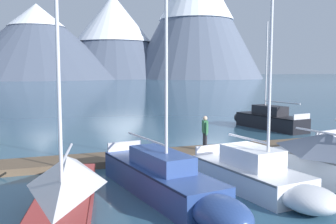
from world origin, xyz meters
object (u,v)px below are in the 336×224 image
(sailboat_mid_dock_starboard, at_px, (260,176))
(sailboat_end_of_dock, at_px, (267,119))
(person_on_dock, at_px, (205,131))
(sailboat_second_berth, at_px, (65,192))
(sailboat_mid_dock_port, at_px, (168,181))

(sailboat_mid_dock_starboard, relative_size, sailboat_end_of_dock, 0.95)
(sailboat_end_of_dock, xyz_separation_m, person_on_dock, (-8.46, -6.61, 0.60))
(sailboat_mid_dock_starboard, bearing_deg, sailboat_end_of_dock, 53.10)
(sailboat_second_berth, height_order, sailboat_end_of_dock, sailboat_second_berth)
(sailboat_mid_dock_starboard, height_order, sailboat_end_of_dock, sailboat_end_of_dock)
(sailboat_second_berth, xyz_separation_m, sailboat_end_of_dock, (15.85, 12.42, -0.13))
(sailboat_second_berth, height_order, person_on_dock, sailboat_second_berth)
(sailboat_second_berth, xyz_separation_m, person_on_dock, (7.39, 5.81, 0.46))
(sailboat_end_of_dock, distance_m, person_on_dock, 10.75)
(sailboat_end_of_dock, bearing_deg, person_on_dock, -142.01)
(sailboat_mid_dock_port, distance_m, sailboat_mid_dock_starboard, 3.25)
(person_on_dock, bearing_deg, sailboat_mid_dock_port, -127.40)
(sailboat_end_of_dock, bearing_deg, sailboat_mid_dock_port, -136.39)
(sailboat_mid_dock_starboard, bearing_deg, sailboat_mid_dock_port, 171.69)
(sailboat_mid_dock_starboard, distance_m, person_on_dock, 5.91)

